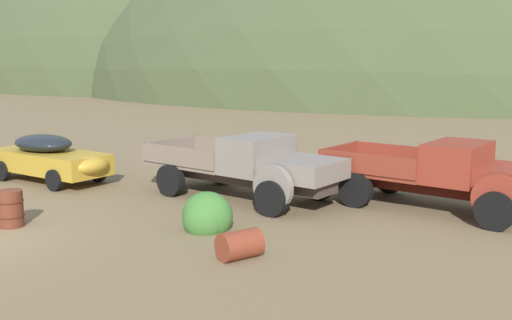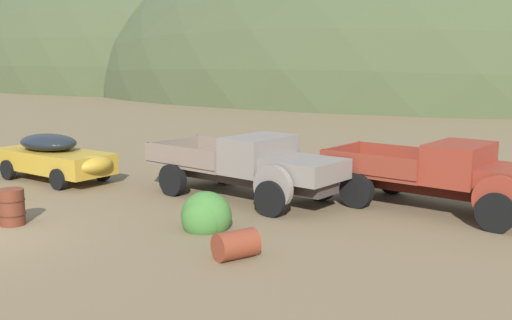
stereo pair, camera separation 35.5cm
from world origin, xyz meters
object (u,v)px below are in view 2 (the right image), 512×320
(oil_drum_by_truck, at_px, (236,245))
(oil_drum_foreground, at_px, (12,207))
(truck_primer_gray, at_px, (257,167))
(truck_rust_red, at_px, (456,176))
(car_mustard, at_px, (56,157))

(oil_drum_by_truck, bearing_deg, oil_drum_foreground, 176.61)
(truck_primer_gray, height_order, oil_drum_by_truck, truck_primer_gray)
(truck_rust_red, xyz_separation_m, oil_drum_foreground, (-10.19, -5.07, -0.54))
(car_mustard, bearing_deg, oil_drum_foreground, -46.84)
(truck_primer_gray, distance_m, oil_drum_foreground, 6.61)
(car_mustard, height_order, oil_drum_foreground, car_mustard)
(oil_drum_foreground, bearing_deg, truck_primer_gray, 43.84)
(car_mustard, distance_m, truck_primer_gray, 7.34)
(car_mustard, distance_m, oil_drum_by_truck, 10.16)
(oil_drum_foreground, bearing_deg, oil_drum_by_truck, -3.39)
(truck_primer_gray, bearing_deg, oil_drum_foreground, -117.29)
(car_mustard, bearing_deg, truck_primer_gray, 13.01)
(truck_primer_gray, distance_m, truck_rust_red, 5.46)
(truck_rust_red, distance_m, oil_drum_by_truck, 6.81)
(car_mustard, xyz_separation_m, oil_drum_by_truck, (8.72, -5.19, -0.52))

